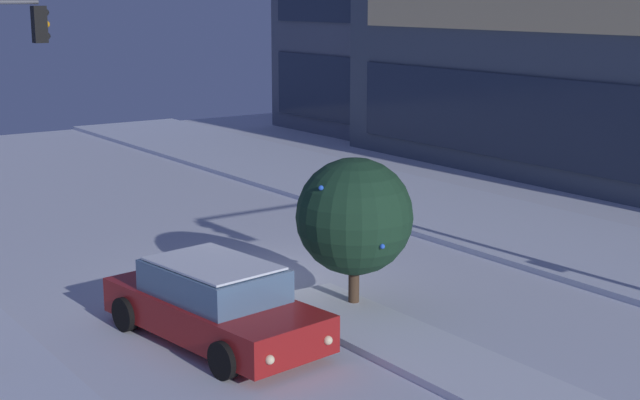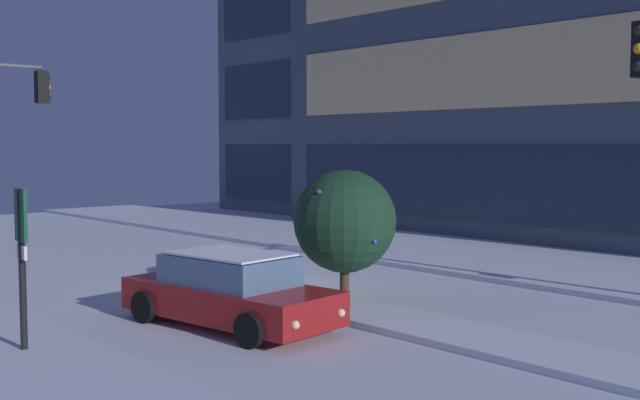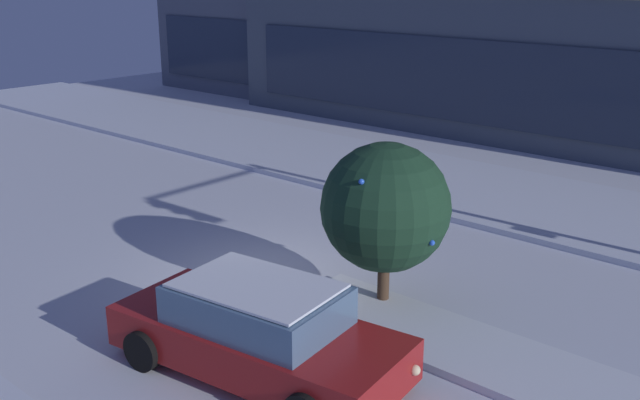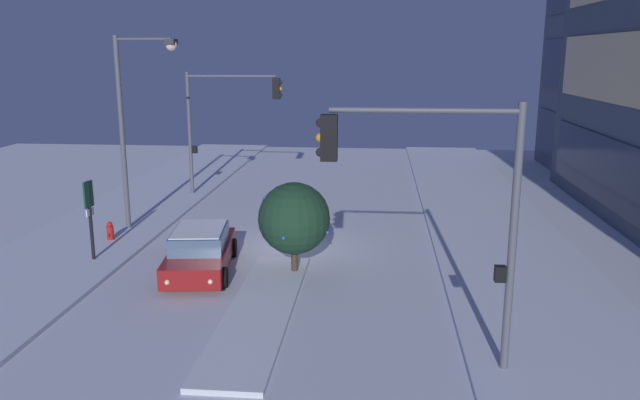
{
  "view_description": "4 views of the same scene",
  "coord_description": "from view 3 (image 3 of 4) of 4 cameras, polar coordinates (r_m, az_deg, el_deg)",
  "views": [
    {
      "loc": [
        17.04,
        -10.33,
        6.19
      ],
      "look_at": [
        0.76,
        1.09,
        1.85
      ],
      "focal_mm": 52.29,
      "sensor_mm": 36.0,
      "label": 1
    },
    {
      "loc": [
        15.29,
        -11.55,
        3.65
      ],
      "look_at": [
        1.49,
        0.89,
        2.33
      ],
      "focal_mm": 43.36,
      "sensor_mm": 36.0,
      "label": 2
    },
    {
      "loc": [
        10.03,
        -9.55,
        6.05
      ],
      "look_at": [
        0.67,
        1.08,
        1.52
      ],
      "focal_mm": 41.23,
      "sensor_mm": 36.0,
      "label": 3
    },
    {
      "loc": [
        22.16,
        3.24,
        7.14
      ],
      "look_at": [
        -0.64,
        1.12,
        1.78
      ],
      "focal_mm": 35.16,
      "sensor_mm": 36.0,
      "label": 4
    }
  ],
  "objects": [
    {
      "name": "ground",
      "position": [
        15.11,
        -4.66,
        -5.91
      ],
      "size": [
        52.0,
        52.0,
        0.0
      ],
      "primitive_type": "plane",
      "color": "silver"
    },
    {
      "name": "curb_strip_far",
      "position": [
        21.09,
        11.14,
        0.94
      ],
      "size": [
        52.0,
        5.2,
        0.14
      ],
      "primitive_type": "cube",
      "color": "silver",
      "rests_on": "ground"
    },
    {
      "name": "median_strip",
      "position": [
        12.04,
        15.8,
        -12.77
      ],
      "size": [
        9.0,
        1.8,
        0.14
      ],
      "primitive_type": "cube",
      "color": "silver",
      "rests_on": "ground"
    },
    {
      "name": "car_near",
      "position": [
        11.46,
        -4.83,
        -10.08
      ],
      "size": [
        4.96,
        2.58,
        1.49
      ],
      "rotation": [
        0.0,
        0.0,
        0.13
      ],
      "color": "maroon",
      "rests_on": "ground"
    },
    {
      "name": "decorated_tree_median",
      "position": [
        13.18,
        5.1,
        -0.58
      ],
      "size": [
        2.35,
        2.35,
        3.1
      ],
      "color": "#473323",
      "rests_on": "ground"
    }
  ]
}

